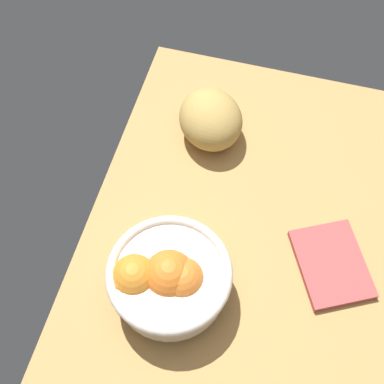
# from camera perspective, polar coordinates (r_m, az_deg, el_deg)

# --- Properties ---
(ground_plane) EXTENTS (0.80, 0.58, 0.03)m
(ground_plane) POSITION_cam_1_polar(r_m,az_deg,el_deg) (1.00, 5.87, -4.43)
(ground_plane) COLOR tan
(fruit_bowl) EXTENTS (0.20, 0.20, 0.11)m
(fruit_bowl) POSITION_cam_1_polar(r_m,az_deg,el_deg) (0.88, -2.61, -9.12)
(fruit_bowl) COLOR silver
(fruit_bowl) RESTS_ON ground
(bread_loaf) EXTENTS (0.18, 0.18, 0.10)m
(bread_loaf) POSITION_cam_1_polar(r_m,az_deg,el_deg) (1.06, 2.00, 7.74)
(bread_loaf) COLOR tan
(bread_loaf) RESTS_ON ground
(napkin_folded) EXTENTS (0.18, 0.17, 0.01)m
(napkin_folded) POSITION_cam_1_polar(r_m,az_deg,el_deg) (0.98, 14.59, -7.40)
(napkin_folded) COLOR #AD4C4A
(napkin_folded) RESTS_ON ground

